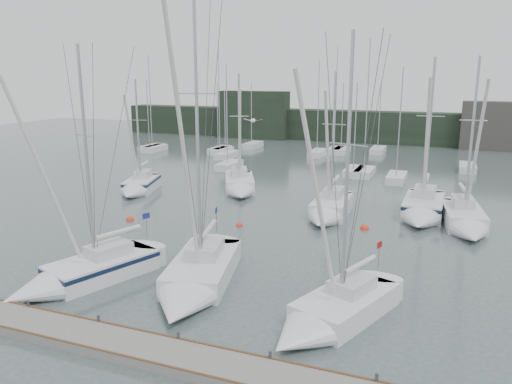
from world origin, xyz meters
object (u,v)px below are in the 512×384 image
Objects in this scene: sailboat_near_left at (75,276)px; buoy_b at (364,229)px; buoy_a at (239,226)px; sailboat_mid_b at (240,187)px; sailboat_mid_d at (422,211)px; sailboat_mid_e at (466,223)px; buoy_c at (130,220)px; sailboat_mid_a at (138,187)px; sailboat_mid_c at (328,211)px; sailboat_near_right at (325,318)px; sailboat_near_center at (193,283)px.

buoy_b is at bearing 70.98° from sailboat_near_left.
buoy_b is at bearing 16.79° from buoy_a.
sailboat_near_left is at bearing -114.31° from sailboat_mid_b.
sailboat_near_left is 25.56m from sailboat_mid_d.
buoy_b is at bearing -169.93° from sailboat_mid_e.
buoy_a is 8.57m from buoy_c.
sailboat_mid_d is at bearing 141.34° from sailboat_mid_e.
sailboat_mid_a is at bearing 176.92° from sailboat_mid_b.
buoy_c is (-14.08, -5.89, -0.61)m from sailboat_mid_c.
sailboat_mid_b is 14.53m from buoy_b.
sailboat_mid_b is 18.20× the size of buoy_b.
sailboat_near_right reaches higher than sailboat_mid_d.
sailboat_near_right is 1.21× the size of sailboat_mid_a.
sailboat_mid_e is 20.64× the size of buoy_c.
sailboat_mid_e is (6.03, 17.42, 0.09)m from sailboat_near_right.
sailboat_mid_c is 7.22m from sailboat_mid_d.
buoy_a is (-2.40, 11.56, -0.55)m from sailboat_near_center.
sailboat_mid_a is (-15.32, 17.56, 0.03)m from sailboat_near_center.
sailboat_near_left is 6.42m from sailboat_near_center.
sailboat_mid_c is at bearing 80.76° from sailboat_near_left.
buoy_b is at bearing -53.13° from sailboat_mid_b.
sailboat_near_left reaches higher than sailboat_mid_c.
sailboat_mid_d is 22.48m from buoy_c.
buoy_c is at bearing -135.89° from sailboat_mid_b.
sailboat_near_center is 7.21m from sailboat_near_right.
sailboat_near_right is 1.05× the size of sailboat_mid_e.
sailboat_near_center is at bearing -103.50° from sailboat_mid_c.
sailboat_mid_e is at bearing 17.67° from buoy_b.
sailboat_near_center is 22.05m from sailboat_mid_b.
buoy_c is at bearing -158.96° from sailboat_mid_c.
sailboat_mid_c is (-3.84, 16.76, 0.10)m from sailboat_near_right.
sailboat_mid_d is at bearing -15.03° from sailboat_mid_a.
sailboat_mid_d is (6.76, 2.53, 0.06)m from sailboat_mid_c.
sailboat_mid_d is 1.01× the size of sailboat_mid_e.
sailboat_mid_a is 9.56m from sailboat_mid_b.
sailboat_mid_e is (19.59, -4.73, 0.00)m from sailboat_mid_b.
sailboat_mid_e is at bearing -38.33° from sailboat_mid_b.
sailboat_mid_c is at bearing 123.67° from sailboat_near_right.
sailboat_mid_d is (25.36, 0.68, 0.08)m from sailboat_mid_a.
sailboat_mid_a is 0.94× the size of sailboat_mid_c.
sailboat_mid_a is 21.44× the size of buoy_a.
sailboat_mid_d is (10.05, 18.24, 0.11)m from sailboat_near_center.
buoy_a is at bearing -163.21° from buoy_b.
sailboat_near_left is at bearing -145.05° from sailboat_mid_e.
buoy_c is (-8.39, -1.74, 0.00)m from buoy_a.
sailboat_mid_b is 0.99× the size of sailboat_mid_c.
buoy_b is at bearing -25.40° from sailboat_mid_a.
sailboat_mid_a is 18.69m from sailboat_mid_c.
sailboat_mid_d is at bearing 70.21° from sailboat_near_left.
sailboat_near_left is at bearing -128.85° from buoy_b.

